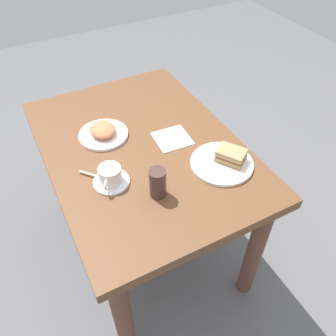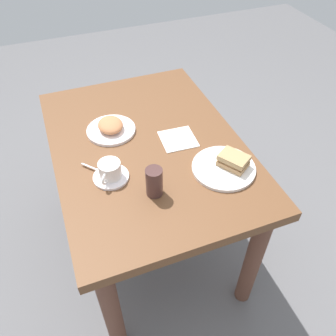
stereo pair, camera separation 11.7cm
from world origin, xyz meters
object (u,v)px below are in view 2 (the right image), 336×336
(sandwich_plate, at_px, (224,168))
(sandwich_front, at_px, (233,161))
(dining_table, at_px, (148,164))
(spoon, at_px, (95,169))
(napkin, at_px, (178,139))
(side_plate, at_px, (111,130))
(coffee_cup, at_px, (110,170))
(coffee_saucer, at_px, (111,177))
(drinking_glass, at_px, (154,182))

(sandwich_plate, xyz_separation_m, sandwich_front, (0.01, 0.04, 0.03))
(dining_table, xyz_separation_m, spoon, (0.09, -0.25, 0.14))
(napkin, bearing_deg, dining_table, -99.83)
(sandwich_front, relative_size, spoon, 1.67)
(side_plate, bearing_deg, dining_table, 42.02)
(coffee_cup, distance_m, napkin, 0.36)
(dining_table, distance_m, spoon, 0.30)
(side_plate, bearing_deg, coffee_cup, -14.21)
(coffee_saucer, height_order, spoon, spoon)
(sandwich_front, distance_m, spoon, 0.56)
(sandwich_plate, distance_m, side_plate, 0.54)
(sandwich_front, bearing_deg, napkin, -150.69)
(sandwich_plate, relative_size, coffee_saucer, 1.81)
(dining_table, xyz_separation_m, coffee_cup, (0.15, -0.20, 0.17))
(coffee_saucer, bearing_deg, side_plate, 165.91)
(coffee_saucer, bearing_deg, sandwich_plate, 75.32)
(sandwich_plate, bearing_deg, spoon, -109.62)
(side_plate, height_order, drinking_glass, drinking_glass)
(sandwich_plate, height_order, coffee_cup, coffee_cup)
(coffee_saucer, distance_m, drinking_glass, 0.20)
(dining_table, xyz_separation_m, coffee_saucer, (0.15, -0.20, 0.13))
(sandwich_plate, height_order, side_plate, same)
(spoon, bearing_deg, sandwich_plate, 70.38)
(sandwich_plate, distance_m, sandwich_front, 0.05)
(coffee_saucer, bearing_deg, spoon, -139.14)
(sandwich_plate, relative_size, spoon, 3.11)
(dining_table, bearing_deg, napkin, 80.17)
(coffee_cup, xyz_separation_m, spoon, (-0.06, -0.05, -0.03))
(sandwich_front, xyz_separation_m, spoon, (-0.18, -0.52, -0.03))
(side_plate, bearing_deg, sandwich_front, 44.58)
(dining_table, distance_m, coffee_saucer, 0.28)
(sandwich_front, bearing_deg, coffee_saucer, -104.22)
(coffee_cup, xyz_separation_m, side_plate, (-0.29, 0.07, -0.04))
(napkin, height_order, drinking_glass, drinking_glass)
(sandwich_plate, height_order, napkin, sandwich_plate)
(side_plate, bearing_deg, spoon, -28.52)
(spoon, xyz_separation_m, napkin, (-0.07, 0.39, -0.01))
(coffee_cup, bearing_deg, napkin, 110.73)
(sandwich_plate, xyz_separation_m, side_plate, (-0.40, -0.36, 0.00))
(drinking_glass, bearing_deg, sandwich_front, 92.73)
(sandwich_front, bearing_deg, spoon, -108.89)
(coffee_cup, distance_m, spoon, 0.09)
(dining_table, height_order, drinking_glass, drinking_glass)
(sandwich_plate, distance_m, spoon, 0.52)
(coffee_saucer, distance_m, spoon, 0.08)
(spoon, distance_m, napkin, 0.39)
(drinking_glass, bearing_deg, spoon, -136.45)
(coffee_saucer, xyz_separation_m, napkin, (-0.13, 0.34, -0.00))
(sandwich_plate, xyz_separation_m, coffee_saucer, (-0.11, -0.44, -0.00))
(coffee_saucer, bearing_deg, sandwich_front, 75.78)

